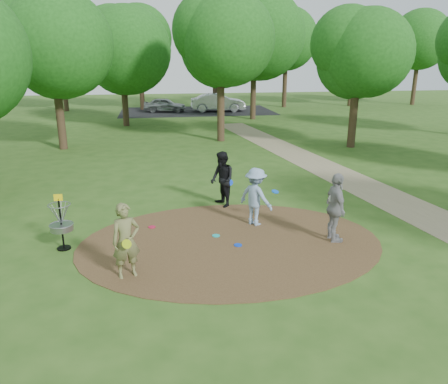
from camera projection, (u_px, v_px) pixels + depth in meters
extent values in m
plane|color=#2D5119|center=(231.00, 242.00, 12.12)|extent=(100.00, 100.00, 0.00)
cylinder|color=#47301C|center=(231.00, 242.00, 12.12)|extent=(8.40, 8.40, 0.02)
cube|color=#8C7A5B|center=(407.00, 207.00, 14.98)|extent=(7.55, 39.89, 0.01)
cube|color=black|center=(197.00, 111.00, 40.69)|extent=(14.00, 8.00, 0.01)
imported|color=olive|center=(126.00, 241.00, 10.00)|extent=(0.76, 0.61, 1.80)
cylinder|color=#D1E919|center=(127.00, 244.00, 9.72)|extent=(0.22, 0.10, 0.22)
imported|color=#819DC0|center=(256.00, 197.00, 13.15)|extent=(1.25, 1.31, 1.79)
cylinder|color=blue|center=(275.00, 192.00, 13.16)|extent=(0.30, 0.30, 0.08)
imported|color=black|center=(222.00, 179.00, 14.79)|extent=(0.95, 1.09, 1.90)
cylinder|color=#0D3EEA|center=(230.00, 183.00, 14.80)|extent=(0.23, 0.10, 0.22)
imported|color=gray|center=(336.00, 208.00, 11.94)|extent=(0.52, 1.17, 1.96)
cylinder|color=white|center=(332.00, 198.00, 11.86)|extent=(0.23, 0.11, 0.22)
cylinder|color=#16B3B3|center=(216.00, 236.00, 12.51)|extent=(0.22, 0.22, 0.02)
cylinder|color=#0C37D1|center=(238.00, 245.00, 11.89)|extent=(0.22, 0.22, 0.02)
cylinder|color=#B81238|center=(152.00, 227.00, 13.14)|extent=(0.22, 0.22, 0.02)
imported|color=#94989B|center=(165.00, 105.00, 39.87)|extent=(3.94, 2.01, 1.29)
imported|color=#B3B4BC|center=(218.00, 103.00, 40.17)|extent=(5.06, 1.97, 1.64)
cylinder|color=black|center=(61.00, 225.00, 11.53)|extent=(0.05, 0.05, 1.35)
cylinder|color=black|center=(64.00, 248.00, 11.73)|extent=(0.36, 0.36, 0.04)
cylinder|color=gray|center=(62.00, 227.00, 11.55)|extent=(0.60, 0.60, 0.16)
torus|color=gray|center=(61.00, 224.00, 11.52)|extent=(0.63, 0.63, 0.03)
torus|color=gray|center=(59.00, 205.00, 11.36)|extent=(0.58, 0.58, 0.02)
cube|color=yellow|center=(58.00, 198.00, 11.30)|extent=(0.22, 0.02, 0.18)
cylinder|color=#332316|center=(60.00, 114.00, 23.70)|extent=(0.44, 0.44, 3.80)
sphere|color=#194B14|center=(53.00, 48.00, 22.68)|extent=(5.51, 5.51, 5.51)
cylinder|color=#332316|center=(221.00, 106.00, 25.93)|extent=(0.44, 0.44, 4.18)
sphere|color=#194B14|center=(221.00, 43.00, 24.87)|extent=(5.27, 5.27, 5.27)
cylinder|color=#332316|center=(353.00, 115.00, 24.24)|extent=(0.44, 0.44, 3.61)
sphere|color=#194B14|center=(358.00, 57.00, 23.32)|extent=(4.66, 4.66, 4.66)
cylinder|color=#332316|center=(125.00, 102.00, 31.74)|extent=(0.44, 0.44, 3.42)
sphere|color=#194B14|center=(122.00, 53.00, 30.73)|extent=(6.13, 6.13, 6.13)
cylinder|color=#332316|center=(253.00, 92.00, 34.98)|extent=(0.44, 0.44, 4.37)
sphere|color=#194B14|center=(254.00, 38.00, 33.77)|extent=(6.84, 6.84, 6.84)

